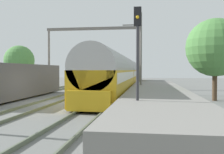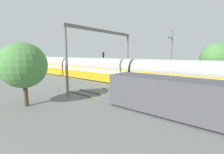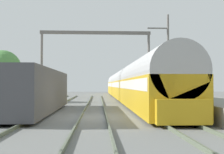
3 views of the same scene
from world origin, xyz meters
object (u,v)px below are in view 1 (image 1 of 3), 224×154
object	(u,v)px
passenger_train	(127,73)
railway_signal_near	(138,48)
railway_signal_far	(140,64)
person_crossing	(130,83)
catenary_gantry	(93,45)
freight_car	(17,81)

from	to	relation	value
passenger_train	railway_signal_near	bearing A→B (deg)	-84.12
railway_signal_near	passenger_train	bearing A→B (deg)	95.88
railway_signal_far	railway_signal_near	bearing A→B (deg)	-88.37
passenger_train	railway_signal_near	size ratio (longest dim) A/B	9.13
person_crossing	railway_signal_near	distance (m)	14.95
railway_signal_near	railway_signal_far	size ratio (longest dim) A/B	1.08
railway_signal_far	catenary_gantry	size ratio (longest dim) A/B	0.41
railway_signal_far	freight_car	bearing A→B (deg)	-119.35
passenger_train	freight_car	xyz separation A→B (m)	(-7.87, -17.62, -0.50)
passenger_train	catenary_gantry	bearing A→B (deg)	-125.24
catenary_gantry	freight_car	bearing A→B (deg)	-108.08
railway_signal_far	catenary_gantry	distance (m)	8.29
railway_signal_near	catenary_gantry	bearing A→B (deg)	108.17
passenger_train	railway_signal_far	xyz separation A→B (m)	(1.92, -0.21, 1.22)
freight_car	railway_signal_near	distance (m)	13.33
railway_signal_near	person_crossing	bearing A→B (deg)	95.70
passenger_train	railway_signal_near	xyz separation A→B (m)	(2.64, -25.59, 1.45)
freight_car	catenary_gantry	bearing A→B (deg)	71.92
passenger_train	railway_signal_far	world-z (taller)	railway_signal_far
freight_car	railway_signal_near	xyz separation A→B (m)	(10.51, -7.98, 1.95)
freight_car	railway_signal_near	bearing A→B (deg)	-37.20
freight_car	railway_signal_far	size ratio (longest dim) A/B	2.61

